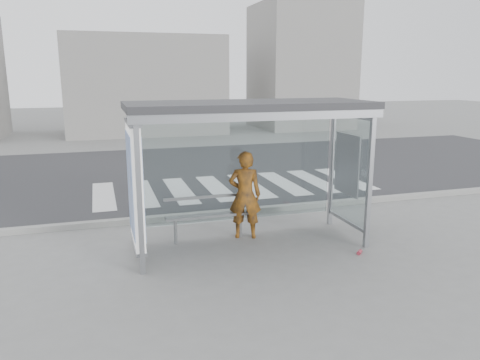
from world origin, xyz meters
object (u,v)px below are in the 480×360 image
object	(u,v)px
person	(245,195)
soda_can	(360,252)
bus_shelter	(229,139)
bench	(208,215)

from	to	relation	value
person	soda_can	distance (m)	2.33
bus_shelter	soda_can	world-z (taller)	bus_shelter
person	bench	size ratio (longest dim) A/B	1.05
soda_can	bench	bearing A→B (deg)	148.03
bus_shelter	bench	bearing A→B (deg)	123.10
bus_shelter	person	world-z (taller)	bus_shelter
bus_shelter	soda_can	bearing A→B (deg)	-26.51
bench	soda_can	world-z (taller)	bench
soda_can	bus_shelter	bearing A→B (deg)	153.49
person	bench	bearing A→B (deg)	13.75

